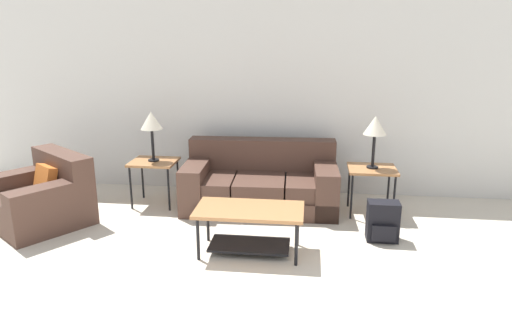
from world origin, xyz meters
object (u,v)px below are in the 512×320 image
at_px(table_lamp_left, 151,122).
at_px(side_table_left, 154,165).
at_px(couch, 261,184).
at_px(armchair, 42,199).
at_px(backpack, 383,222).
at_px(coffee_table, 250,220).
at_px(side_table_right, 372,173).
at_px(table_lamp_right, 375,127).

bearing_deg(table_lamp_left, side_table_left, 0.00).
distance_m(couch, armchair, 2.61).
xyz_separation_m(couch, backpack, (1.40, -0.86, -0.08)).
height_order(side_table_left, backpack, side_table_left).
bearing_deg(table_lamp_left, coffee_table, -41.18).
height_order(coffee_table, backpack, coffee_table).
height_order(side_table_right, backpack, side_table_right).
bearing_deg(side_table_left, coffee_table, -41.18).
bearing_deg(couch, coffee_table, -88.58).
relative_size(couch, coffee_table, 1.81).
xyz_separation_m(coffee_table, side_table_right, (1.33, 1.22, 0.18)).
distance_m(armchair, backpack, 3.89).
height_order(armchair, side_table_left, armchair).
relative_size(armchair, backpack, 3.23).
bearing_deg(armchair, couch, 18.28).
xyz_separation_m(side_table_right, table_lamp_right, (0.00, 0.00, 0.56)).
bearing_deg(coffee_table, side_table_right, 42.45).
bearing_deg(table_lamp_right, table_lamp_left, 180.00).
distance_m(couch, side_table_left, 1.38).
xyz_separation_m(table_lamp_right, backpack, (0.04, -0.77, -0.87)).
distance_m(side_table_left, side_table_right, 2.73).
relative_size(table_lamp_right, backpack, 1.46).
bearing_deg(table_lamp_left, table_lamp_right, 0.00).
distance_m(armchair, side_table_left, 1.36).
xyz_separation_m(armchair, side_table_left, (1.12, 0.73, 0.24)).
height_order(armchair, table_lamp_right, table_lamp_right).
xyz_separation_m(side_table_left, table_lamp_right, (2.73, 0.00, 0.56)).
height_order(coffee_table, table_lamp_right, table_lamp_right).
relative_size(side_table_left, backpack, 1.35).
relative_size(coffee_table, side_table_right, 1.84).
bearing_deg(couch, table_lamp_left, -176.39).
xyz_separation_m(couch, coffee_table, (0.03, -1.31, 0.06)).
bearing_deg(table_lamp_right, armchair, -169.20).
distance_m(coffee_table, table_lamp_right, 1.95).
bearing_deg(couch, side_table_left, -176.39).
bearing_deg(side_table_right, armchair, -169.20).
height_order(side_table_left, table_lamp_left, table_lamp_left).
distance_m(armchair, table_lamp_right, 4.00).
relative_size(armchair, side_table_right, 2.40).
relative_size(coffee_table, table_lamp_left, 1.70).
relative_size(armchair, side_table_left, 2.40).
height_order(couch, table_lamp_left, table_lamp_left).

